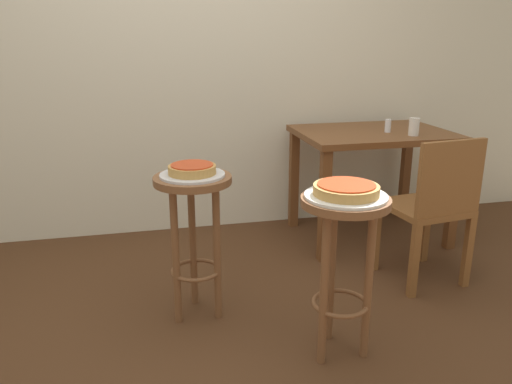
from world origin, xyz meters
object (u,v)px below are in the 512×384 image
Objects in this scene: pizza_foreground at (346,189)px; stool_middle at (194,215)px; serving_plate_foreground at (346,196)px; pizza_middle at (192,169)px; condiment_shaker at (388,126)px; wooden_chair at (433,205)px; serving_plate_middle at (192,175)px; dining_table at (372,148)px; stool_foreground at (343,242)px; cup_near_edge at (414,127)px.

pizza_foreground reaches higher than stool_middle.
pizza_middle is at bearing 140.76° from serving_plate_foreground.
wooden_chair reaches higher than condiment_shaker.
condiment_shaker reaches higher than serving_plate_foreground.
serving_plate_foreground is 0.74m from serving_plate_middle.
pizza_foreground is at bearing -119.86° from dining_table.
stool_foreground is at bearing -123.61° from condiment_shaker.
condiment_shaker reaches higher than dining_table.
condiment_shaker is (0.07, -0.07, 0.16)m from dining_table.
cup_near_edge is 1.31× the size of condiment_shaker.
serving_plate_foreground is 1.37m from cup_near_edge.
wooden_chair is (1.31, 0.05, -0.29)m from pizza_middle.
dining_table is at bearing 91.91° from wooden_chair.
pizza_middle is at bearing -148.94° from dining_table.
condiment_shaker reaches higher than pizza_foreground.
dining_table is 0.75m from wooden_chair.
wooden_chair reaches higher than serving_plate_foreground.
stool_foreground is 1.00× the size of stool_middle.
stool_foreground is 1.44m from condiment_shaker.
pizza_foreground is (0.00, -0.00, 0.23)m from stool_foreground.
pizza_foreground is at bearing -26.57° from serving_plate_foreground.
wooden_chair reaches higher than serving_plate_middle.
pizza_middle reaches higher than stool_foreground.
wooden_chair is (0.74, 0.52, -0.06)m from stool_foreground.
wooden_chair is at bearing 34.88° from pizza_foreground.
condiment_shaker reaches higher than pizza_middle.
serving_plate_middle reaches higher than stool_foreground.
cup_near_edge reaches higher than dining_table.
cup_near_edge is at bearing 49.37° from serving_plate_foreground.
pizza_middle is (0.00, 0.00, 0.23)m from stool_middle.
pizza_middle is at bearing 0.00° from serving_plate_middle.
stool_foreground is at bearing -145.12° from wooden_chair.
serving_plate_middle is (-0.57, 0.47, -0.03)m from pizza_foreground.
serving_plate_foreground is 3.06× the size of cup_near_edge.
serving_plate_foreground is 0.77m from stool_middle.
condiment_shaker is 0.10× the size of wooden_chair.
condiment_shaker is (0.78, 1.18, 0.06)m from serving_plate_foreground.
stool_foreground is at bearing -130.63° from cup_near_edge.
pizza_middle is 0.23× the size of dining_table.
stool_foreground is 0.23m from pizza_foreground.
condiment_shaker is (0.78, 1.18, 0.03)m from pizza_foreground.
condiment_shaker is (0.78, 1.18, 0.26)m from stool_foreground.
serving_plate_foreground is at bearing -39.24° from serving_plate_middle.
wooden_chair reaches higher than pizza_foreground.
condiment_shaker is at bearing 56.39° from stool_foreground.
stool_foreground is at bearing 172.87° from pizza_foreground.
serving_plate_foreground is at bearing -130.63° from cup_near_edge.
pizza_foreground is 1.44m from dining_table.
pizza_foreground is at bearing -123.61° from condiment_shaker.
pizza_middle is 1.57m from cup_near_edge.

